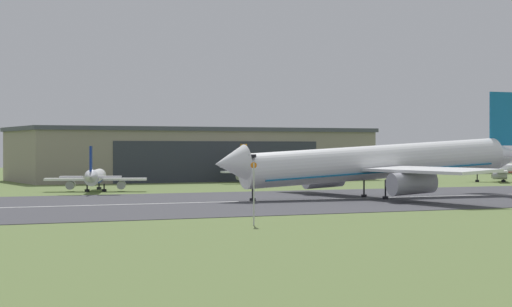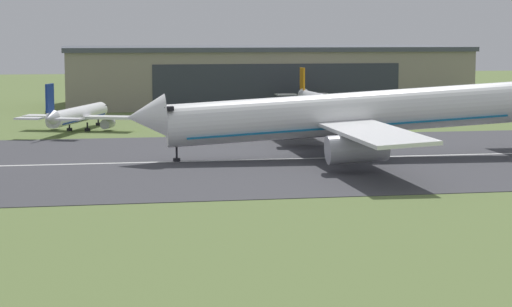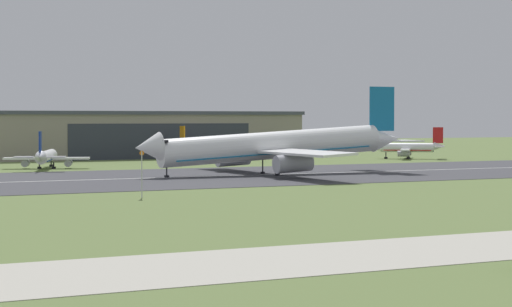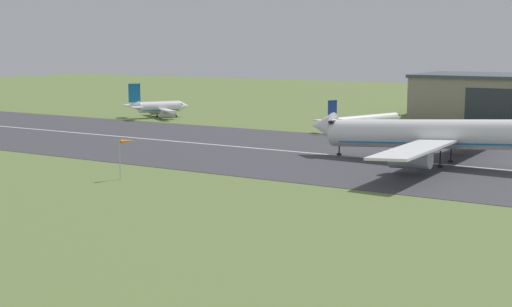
% 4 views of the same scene
% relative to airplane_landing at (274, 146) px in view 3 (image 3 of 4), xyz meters
% --- Properties ---
extents(ground_plane, '(617.63, 617.63, 0.00)m').
position_rel_airplane_landing_xyz_m(ground_plane, '(-26.31, -60.16, -5.13)').
color(ground_plane, olive).
extents(runway_strip, '(377.63, 54.50, 0.06)m').
position_rel_airplane_landing_xyz_m(runway_strip, '(-26.31, 0.23, -5.10)').
color(runway_strip, '#3D3D42').
rests_on(runway_strip, ground_plane).
extents(runway_centreline, '(339.87, 0.70, 0.01)m').
position_rel_airplane_landing_xyz_m(runway_centreline, '(-26.31, 0.23, -5.07)').
color(runway_centreline, silver).
rests_on(runway_centreline, runway_strip).
extents(hangar_building, '(80.99, 31.30, 11.93)m').
position_rel_airplane_landing_xyz_m(hangar_building, '(7.12, 88.43, 0.85)').
color(hangar_building, gray).
rests_on(hangar_building, ground_plane).
extents(airplane_landing, '(53.28, 52.08, 16.17)m').
position_rel_airplane_landing_xyz_m(airplane_landing, '(0.00, 0.00, 0.00)').
color(airplane_landing, white).
rests_on(airplane_landing, ground_plane).
extents(airplane_parked_west, '(17.27, 17.12, 8.24)m').
position_rel_airplane_landing_xyz_m(airplane_parked_west, '(11.03, 62.19, -2.34)').
color(airplane_parked_west, silver).
rests_on(airplane_parked_west, ground_plane).
extents(airplane_parked_centre, '(17.49, 17.05, 7.91)m').
position_rel_airplane_landing_xyz_m(airplane_parked_centre, '(62.27, 46.07, -2.41)').
color(airplane_parked_centre, white).
rests_on(airplane_parked_centre, ground_plane).
extents(airplane_parked_far_east, '(17.70, 25.64, 7.70)m').
position_rel_airplane_landing_xyz_m(airplane_parked_far_east, '(-31.12, 38.91, -2.72)').
color(airplane_parked_far_east, white).
rests_on(airplane_parked_far_east, ground_plane).
extents(windsock_pole, '(1.48, 2.54, 6.07)m').
position_rel_airplane_landing_xyz_m(windsock_pole, '(-38.59, -36.92, 0.30)').
color(windsock_pole, '#B7B7BC').
rests_on(windsock_pole, ground_plane).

